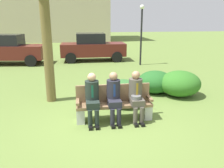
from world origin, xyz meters
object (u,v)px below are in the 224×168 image
Objects in this scene: park_bench at (114,104)px; parked_car_near at (9,50)px; parked_car_far at (93,47)px; shrub_far_lawn at (180,84)px; seated_man_left at (92,96)px; street_lamp at (141,28)px; seated_man_middle at (114,95)px; shrub_near_bench at (123,92)px; seated_man_right at (136,94)px; shrub_mid_lawn at (155,82)px.

parked_car_near is at bearing 120.07° from park_bench.
parked_car_far is at bearing 5.06° from parked_car_near.
shrub_far_lawn is at bearing -70.89° from parked_car_far.
seated_man_left is 0.92× the size of shrub_far_lawn.
parked_car_near reaches higher than park_bench.
seated_man_middle is at bearing -110.29° from street_lamp.
shrub_far_lawn is (2.05, 0.54, 0.04)m from shrub_near_bench.
seated_man_middle is 1.24m from shrub_near_bench.
parked_car_far is (-2.47, 7.14, 0.41)m from shrub_far_lawn.
seated_man_middle is at bearing -146.72° from shrub_far_lawn.
seated_man_right is 0.33× the size of parked_car_far.
street_lamp is (2.60, 7.04, 1.31)m from seated_man_middle.
shrub_mid_lawn is 5.27m from street_lamp.
parked_car_far is (0.01, 8.66, 0.41)m from park_bench.
seated_man_left reaches higher than shrub_far_lawn.
street_lamp reaches higher than seated_man_left.
park_bench is 1.54× the size of shrub_mid_lawn.
shrub_far_lawn is (1.94, 1.65, -0.28)m from seated_man_right.
shrub_far_lawn is 0.42× the size of street_lamp.
parked_car_far is at bearing 145.91° from street_lamp.
shrub_mid_lawn is 6.93m from parked_car_far.
street_lamp is (2.58, -1.74, 1.18)m from parked_car_far.
seated_man_left is 8.81m from parked_car_far.
park_bench is 0.59× the size of street_lamp.
shrub_near_bench is 1.67m from shrub_mid_lawn.
seated_man_right is 1.16m from shrub_near_bench.
shrub_mid_lawn is at bearing -75.20° from parked_car_far.
seated_man_middle is 1.01× the size of shrub_mid_lawn.
shrub_near_bench is at bearing -86.83° from parked_car_far.
park_bench is 1.55× the size of shrub_near_bench.
shrub_near_bench is 0.38× the size of street_lamp.
seated_man_right is at bearing -0.49° from seated_man_middle.
shrub_mid_lawn is at bearing 36.35° from shrub_near_bench.
parked_car_far is 3.33m from street_lamp.
seated_man_right is 0.93× the size of shrub_far_lawn.
seated_man_middle is at bearing -60.42° from parked_car_near.
park_bench is 1.52× the size of seated_man_left.
shrub_mid_lawn is (1.34, 0.99, 0.00)m from shrub_near_bench.
park_bench is at bearing -148.64° from shrub_far_lawn.
street_lamp is at bearing 73.87° from seated_man_right.
parked_car_near is 1.03× the size of parked_car_far.
shrub_far_lawn is (3.04, 1.64, -0.28)m from seated_man_left.
park_bench is 2.91m from shrub_far_lawn.
seated_man_middle is (-0.02, -0.13, 0.29)m from park_bench.
seated_man_left is 7.82m from street_lamp.
parked_car_far is at bearing 93.17° from shrub_near_bench.
parked_car_near is at bearing 169.81° from street_lamp.
parked_car_far is at bearing 89.82° from seated_man_middle.
seated_man_right is at bearing -86.49° from parked_car_far.
shrub_far_lawn is 9.89m from parked_car_near.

